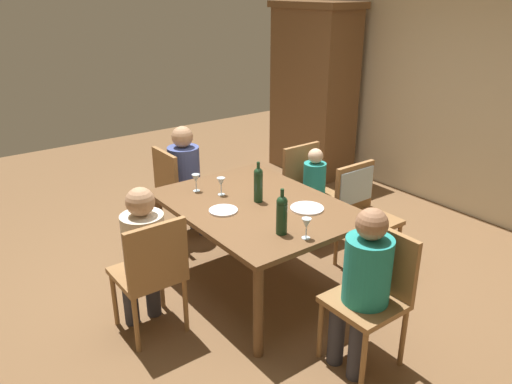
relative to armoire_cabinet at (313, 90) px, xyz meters
name	(u,v)px	position (x,y,z in m)	size (l,w,h in m)	color
ground_plane	(256,284)	(1.88, -2.34, -1.10)	(10.00, 10.00, 0.00)	brown
rear_room_partition	(467,88)	(1.88, 0.45, 0.25)	(6.40, 0.12, 2.70)	beige
armoire_cabinet	(313,90)	(0.00, 0.00, 0.00)	(1.18, 0.62, 2.18)	brown
dining_table	(256,213)	(1.88, -2.34, -0.43)	(1.57, 1.17, 0.75)	brown
chair_right_end	(374,288)	(3.05, -2.25, -0.56)	(0.44, 0.44, 0.92)	olive
chair_near	(152,270)	(1.97, -3.30, -0.56)	(0.44, 0.44, 0.92)	olive
chair_left_end	(177,188)	(0.72, -2.42, -0.56)	(0.44, 0.44, 0.92)	olive
chair_far_left	(308,186)	(1.44, -1.37, -0.56)	(0.44, 0.44, 0.92)	olive
chair_far_right	(360,202)	(2.11, -1.37, -0.50)	(0.46, 0.44, 0.92)	olive
person_woman_host	(364,279)	(3.05, -2.36, -0.45)	(0.30, 0.35, 1.12)	#33333D
person_man_bearded	(143,249)	(1.86, -3.30, -0.45)	(0.34, 0.30, 1.11)	#33333D
person_man_guest	(187,174)	(0.72, -2.31, -0.44)	(0.31, 0.35, 1.13)	#33333D
person_child_small	(316,187)	(1.56, -1.37, -0.54)	(0.25, 0.22, 0.94)	#33333D
wine_bottle_tall_green	(282,214)	(2.41, -2.50, -0.20)	(0.08, 0.08, 0.33)	#19381E
wine_bottle_dark_red	(258,184)	(1.86, -2.29, -0.20)	(0.07, 0.07, 0.33)	#19381E
wine_glass_near_left	(221,183)	(1.56, -2.45, -0.24)	(0.07, 0.07, 0.15)	silver
wine_glass_centre	(196,179)	(1.37, -2.58, -0.24)	(0.07, 0.07, 0.15)	silver
wine_glass_near_right	(306,224)	(2.56, -2.41, -0.24)	(0.07, 0.07, 0.15)	silver
dinner_plate_host	(307,208)	(2.21, -2.08, -0.34)	(0.26, 0.26, 0.01)	white
dinner_plate_guest_left	(223,210)	(1.85, -2.62, -0.34)	(0.22, 0.22, 0.01)	white
handbag	(397,272)	(2.59, -1.37, -0.99)	(0.28, 0.12, 0.22)	brown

